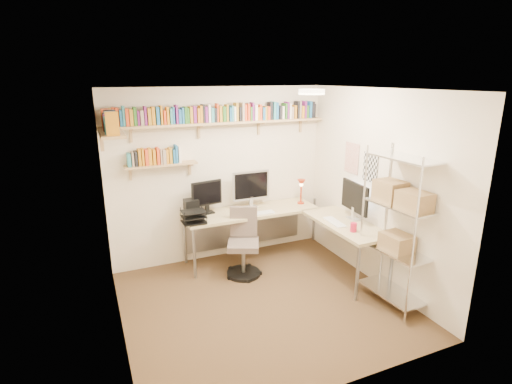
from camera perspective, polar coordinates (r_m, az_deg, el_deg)
ground at (r=5.00m, az=0.92°, el=-15.54°), size 3.20×3.20×0.00m
room_shell at (r=4.39m, az=1.06°, el=1.94°), size 3.24×3.04×2.52m
wall_shelves at (r=5.38m, az=-8.82°, el=9.61°), size 3.12×1.09×0.80m
corner_desk at (r=5.63m, az=1.60°, el=-3.30°), size 2.34×1.94×1.32m
office_chair at (r=5.50m, az=-1.80°, el=-7.86°), size 0.54×0.55×0.93m
wire_rack at (r=4.81m, az=19.76°, el=-3.27°), size 0.44×0.83×1.88m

